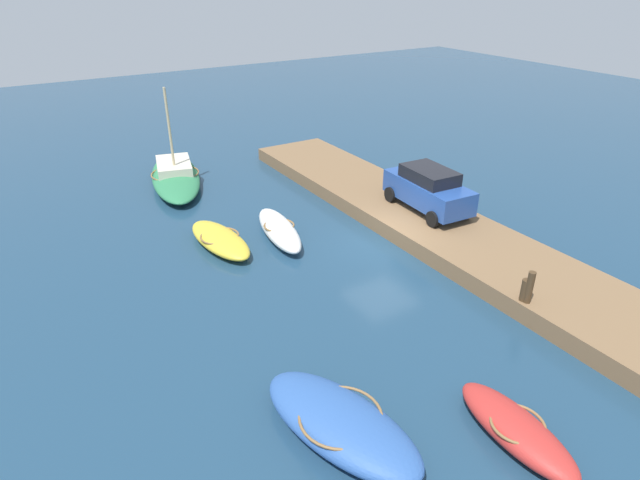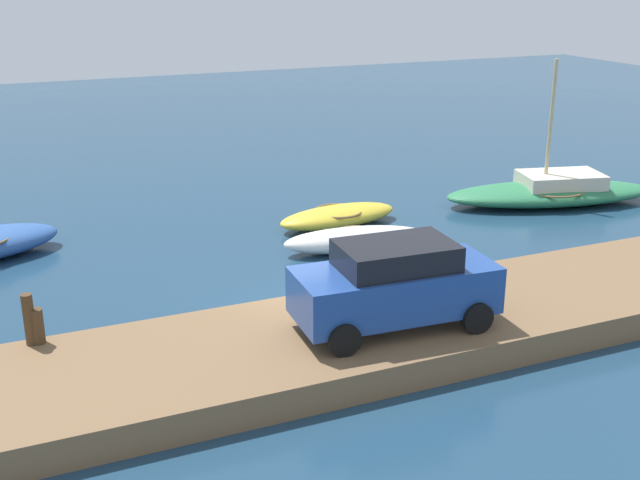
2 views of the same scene
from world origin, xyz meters
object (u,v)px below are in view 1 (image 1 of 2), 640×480
Objects in this scene: motorboat_blue at (340,423)px; rowboat_red at (516,429)px; rowboat_white at (279,230)px; rowboat_yellow at (220,240)px; mooring_post_west at (530,287)px; sailboat_green at (175,175)px; mooring_post_mid_west at (525,290)px; parked_car at (428,189)px.

rowboat_red is (-2.18, -3.32, -0.07)m from motorboat_blue.
rowboat_white is 1.07× the size of rowboat_yellow.
mooring_post_west is (-9.31, -6.08, 0.83)m from rowboat_yellow.
sailboat_green is (7.96, 1.60, 0.09)m from rowboat_white.
mooring_post_west reaches higher than rowboat_white.
mooring_post_mid_west reaches higher than motorboat_blue.
rowboat_yellow is 11.15m from mooring_post_west.
rowboat_red is at bearing 151.79° from parked_car.
sailboat_green is 1.79× the size of parked_car.
rowboat_yellow is 3.83× the size of mooring_post_west.
mooring_post_west is at bearing -49.49° from rowboat_red.
parked_car reaches higher than rowboat_white.
sailboat_green reaches higher than mooring_post_mid_west.
motorboat_blue is 17.74m from sailboat_green.
rowboat_red is 5.13m from mooring_post_mid_west.
mooring_post_mid_west is (3.17, -3.99, 0.64)m from rowboat_red.
mooring_post_west is at bearing -97.43° from motorboat_blue.
rowboat_red is at bearing -137.49° from motorboat_blue.
rowboat_white is 4.09× the size of mooring_post_west.
mooring_post_west is (-16.77, -5.39, 0.71)m from sailboat_green.
rowboat_white is 2.35m from rowboat_yellow.
mooring_post_west reaches higher than motorboat_blue.
motorboat_blue is 1.14× the size of parked_car.
parked_car is (6.79, -2.07, 0.40)m from mooring_post_west.
rowboat_white is at bearing 23.23° from mooring_post_west.
sailboat_green is at bearing 17.93° from mooring_post_mid_west.
motorboat_blue is at bearing 170.12° from rowboat_white.
rowboat_red is at bearing -170.86° from rowboat_white.
rowboat_white is (11.85, -0.21, 0.02)m from rowboat_red.
mooring_post_mid_west is (0.12, 0.00, -0.17)m from mooring_post_west.
rowboat_white is at bearing -107.44° from rowboat_yellow.
rowboat_yellow is at bearing 12.81° from rowboat_red.
sailboat_green is at bearing -10.47° from rowboat_yellow.
sailboat_green is 17.63m from mooring_post_west.
rowboat_red is at bearing 128.44° from mooring_post_mid_west.
parked_car reaches higher than rowboat_yellow.
rowboat_white is 0.57× the size of sailboat_green.
rowboat_white is at bearing 23.53° from mooring_post_mid_west.
rowboat_yellow is 5.62× the size of mooring_post_mid_west.
rowboat_yellow is 0.54× the size of sailboat_green.
rowboat_red is 11.61m from parked_car.
rowboat_red is at bearing -161.90° from sailboat_green.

